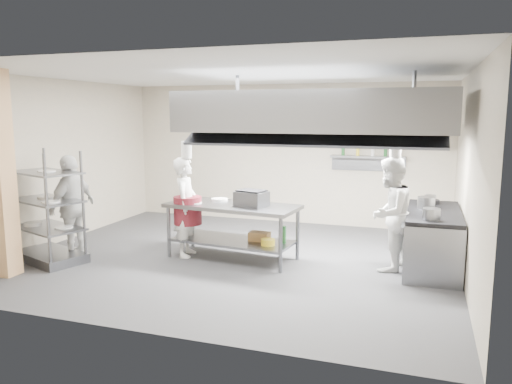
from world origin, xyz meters
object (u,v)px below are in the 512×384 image
(cooking_range, at_px, (433,241))
(griddle, at_px, (252,199))
(pass_rack, at_px, (47,206))
(chef_line, at_px, (389,214))
(chef_head, at_px, (186,207))
(stockpot, at_px, (426,203))
(chef_plating, at_px, (72,206))
(island, at_px, (232,231))

(cooking_range, bearing_deg, griddle, -168.65)
(pass_rack, height_order, griddle, pass_rack)
(griddle, bearing_deg, chef_line, 20.65)
(chef_head, height_order, stockpot, chef_head)
(griddle, bearing_deg, chef_plating, -151.82)
(chef_line, height_order, griddle, chef_line)
(chef_line, height_order, chef_plating, chef_line)
(chef_line, xyz_separation_m, chef_plating, (-5.04, -0.94, -0.01))
(island, height_order, stockpot, stockpot)
(cooking_range, bearing_deg, chef_line, -153.18)
(chef_plating, xyz_separation_m, stockpot, (5.56, 1.41, 0.14))
(chef_head, relative_size, griddle, 3.51)
(island, distance_m, stockpot, 3.12)
(chef_head, distance_m, chef_line, 3.28)
(island, distance_m, chef_plating, 2.69)
(cooking_range, xyz_separation_m, chef_head, (-3.91, -0.61, 0.41))
(pass_rack, xyz_separation_m, stockpot, (5.76, 1.76, 0.09))
(chef_plating, bearing_deg, stockpot, 105.86)
(pass_rack, xyz_separation_m, griddle, (3.10, 1.06, 0.13))
(island, distance_m, cooking_range, 3.16)
(island, height_order, cooking_range, island)
(chef_head, height_order, chef_plating, chef_plating)
(cooking_range, height_order, chef_head, chef_head)
(chef_head, xyz_separation_m, chef_plating, (-1.77, -0.65, 0.02))
(chef_head, xyz_separation_m, stockpot, (3.79, 0.76, 0.16))
(stockpot, bearing_deg, chef_head, -168.73)
(chef_plating, bearing_deg, island, 107.55)
(chef_line, xyz_separation_m, stockpot, (0.52, 0.47, 0.13))
(pass_rack, bearing_deg, cooking_range, 35.30)
(chef_head, bearing_deg, chef_plating, 98.78)
(cooking_range, distance_m, chef_head, 3.98)
(cooking_range, bearing_deg, chef_plating, -167.42)
(pass_rack, distance_m, stockpot, 6.02)
(island, height_order, chef_plating, chef_plating)
(island, height_order, pass_rack, pass_rack)
(stockpot, bearing_deg, chef_plating, -165.79)
(pass_rack, xyz_separation_m, cooking_range, (5.88, 1.62, -0.48))
(island, distance_m, pass_rack, 3.00)
(chef_line, distance_m, griddle, 2.15)
(island, bearing_deg, chef_head, -168.28)
(griddle, bearing_deg, cooking_range, 25.79)
(pass_rack, distance_m, chef_plating, 0.41)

